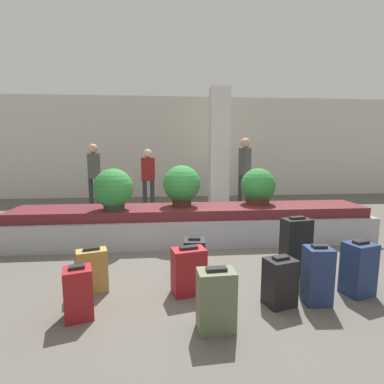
{
  "coord_description": "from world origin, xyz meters",
  "views": [
    {
      "loc": [
        -0.46,
        -3.63,
        1.61
      ],
      "look_at": [
        0.0,
        1.37,
        0.86
      ],
      "focal_mm": 28.0,
      "sensor_mm": 36.0,
      "label": 1
    }
  ],
  "objects": [
    {
      "name": "potted_plant_1",
      "position": [
        -1.28,
        1.22,
        0.94
      ],
      "size": [
        0.63,
        0.63,
        0.67
      ],
      "color": "#2D2D2D",
      "rests_on": "carousel"
    },
    {
      "name": "traveler_0",
      "position": [
        1.6,
        3.95,
        1.13
      ],
      "size": [
        0.31,
        0.36,
        1.84
      ],
      "rotation": [
        0.0,
        0.0,
        1.88
      ],
      "color": "#282833",
      "rests_on": "ground_plane"
    },
    {
      "name": "suitcase_1",
      "position": [
        0.7,
        -0.83,
        0.25
      ],
      "size": [
        0.34,
        0.31,
        0.52
      ],
      "rotation": [
        0.0,
        0.0,
        0.28
      ],
      "color": "black",
      "rests_on": "ground_plane"
    },
    {
      "name": "suitcase_6",
      "position": [
        -0.02,
        -1.2,
        0.28
      ],
      "size": [
        0.34,
        0.24,
        0.58
      ],
      "rotation": [
        0.0,
        0.0,
        0.05
      ],
      "color": "#5B6647",
      "rests_on": "ground_plane"
    },
    {
      "name": "suitcase_7",
      "position": [
        -0.21,
        -0.5,
        0.26
      ],
      "size": [
        0.4,
        0.3,
        0.54
      ],
      "rotation": [
        0.0,
        0.0,
        0.22
      ],
      "color": "maroon",
      "rests_on": "ground_plane"
    },
    {
      "name": "suitcase_3",
      "position": [
        -0.11,
        -0.11,
        0.25
      ],
      "size": [
        0.28,
        0.28,
        0.52
      ],
      "rotation": [
        0.0,
        0.0,
        -0.08
      ],
      "color": "#232328",
      "rests_on": "ground_plane"
    },
    {
      "name": "suitcase_8",
      "position": [
        -1.27,
        -0.38,
        0.25
      ],
      "size": [
        0.36,
        0.27,
        0.52
      ],
      "rotation": [
        0.0,
        0.0,
        0.3
      ],
      "color": "#A3843D",
      "rests_on": "ground_plane"
    },
    {
      "name": "suitcase_0",
      "position": [
        -1.29,
        -0.89,
        0.25
      ],
      "size": [
        0.31,
        0.3,
        0.52
      ],
      "rotation": [
        0.0,
        0.0,
        0.29
      ],
      "color": "maroon",
      "rests_on": "ground_plane"
    },
    {
      "name": "potted_plant_0",
      "position": [
        1.2,
        1.52,
        0.91
      ],
      "size": [
        0.61,
        0.61,
        0.64
      ],
      "color": "#4C2319",
      "rests_on": "carousel"
    },
    {
      "name": "potted_plant_2",
      "position": [
        -0.17,
        1.43,
        0.97
      ],
      "size": [
        0.64,
        0.64,
        0.7
      ],
      "color": "#4C2319",
      "rests_on": "carousel"
    },
    {
      "name": "suitcase_5",
      "position": [
        1.18,
        -0.12,
        0.36
      ],
      "size": [
        0.38,
        0.28,
        0.75
      ],
      "rotation": [
        0.0,
        0.0,
        0.18
      ],
      "color": "black",
      "rests_on": "ground_plane"
    },
    {
      "name": "back_wall",
      "position": [
        0.0,
        6.17,
        1.6
      ],
      "size": [
        18.0,
        0.06,
        3.2
      ],
      "color": "beige",
      "rests_on": "ground_plane"
    },
    {
      "name": "traveler_2",
      "position": [
        -2.25,
        4.17,
        1.02
      ],
      "size": [
        0.35,
        0.36,
        1.7
      ],
      "rotation": [
        0.0,
        0.0,
        -0.85
      ],
      "color": "#282833",
      "rests_on": "ground_plane"
    },
    {
      "name": "traveler_1",
      "position": [
        -0.89,
        4.23,
        0.92
      ],
      "size": [
        0.35,
        0.35,
        1.56
      ],
      "rotation": [
        0.0,
        0.0,
        -2.34
      ],
      "color": "#282833",
      "rests_on": "ground_plane"
    },
    {
      "name": "suitcase_4",
      "position": [
        1.64,
        -0.69,
        0.29
      ],
      "size": [
        0.35,
        0.32,
        0.61
      ],
      "rotation": [
        0.0,
        0.0,
        0.27
      ],
      "color": "navy",
      "rests_on": "ground_plane"
    },
    {
      "name": "suitcase_2",
      "position": [
        1.1,
        -0.83,
        0.3
      ],
      "size": [
        0.27,
        0.25,
        0.63
      ],
      "rotation": [
        0.0,
        0.0,
        -0.06
      ],
      "color": "navy",
      "rests_on": "ground_plane"
    },
    {
      "name": "ground_plane",
      "position": [
        0.0,
        0.0,
        0.0
      ],
      "size": [
        18.0,
        18.0,
        0.0
      ],
      "primitive_type": "plane",
      "color": "#59544C"
    },
    {
      "name": "pillar",
      "position": [
        1.05,
        4.62,
        1.6
      ],
      "size": [
        0.52,
        0.52,
        3.2
      ],
      "color": "silver",
      "rests_on": "ground_plane"
    },
    {
      "name": "carousel",
      "position": [
        0.0,
        1.37,
        0.29
      ],
      "size": [
        6.17,
        0.97,
        0.61
      ],
      "color": "#9E9EA3",
      "rests_on": "ground_plane"
    }
  ]
}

